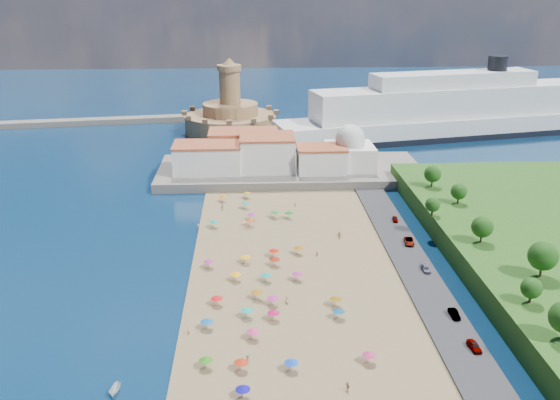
{
  "coord_description": "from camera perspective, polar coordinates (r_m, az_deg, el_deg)",
  "views": [
    {
      "loc": [
        -3.98,
        -132.21,
        63.8
      ],
      "look_at": [
        4.0,
        25.0,
        8.0
      ],
      "focal_mm": 40.0,
      "sensor_mm": 36.0,
      "label": 1
    }
  ],
  "objects": [
    {
      "name": "hillside_trees",
      "position": [
        142.03,
        19.83,
        -3.97
      ],
      "size": [
        17.29,
        104.97,
        7.8
      ],
      "color": "#382314",
      "rests_on": "hillside"
    },
    {
      "name": "cruise_ship",
      "position": [
        277.94,
        15.34,
        7.65
      ],
      "size": [
        154.31,
        54.74,
        33.44
      ],
      "color": "black",
      "rests_on": "ground"
    },
    {
      "name": "terrace",
      "position": [
        214.92,
        0.95,
        2.66
      ],
      "size": [
        90.0,
        36.0,
        3.0
      ],
      "primitive_type": "cube",
      "color": "#59544C",
      "rests_on": "ground"
    },
    {
      "name": "ground",
      "position": [
        146.85,
        -1.07,
        -6.24
      ],
      "size": [
        700.0,
        700.0,
        0.0
      ],
      "primitive_type": "plane",
      "color": "#071938",
      "rests_on": "ground"
    },
    {
      "name": "fortress",
      "position": [
        276.3,
        -4.55,
        7.53
      ],
      "size": [
        40.0,
        40.0,
        32.4
      ],
      "color": "#A47B52",
      "rests_on": "ground"
    },
    {
      "name": "beachgoers",
      "position": [
        153.26,
        -0.84,
        -4.61
      ],
      "size": [
        38.54,
        88.52,
        1.89
      ],
      "color": "tan",
      "rests_on": "beach"
    },
    {
      "name": "waterfront_buildings",
      "position": [
        213.32,
        -2.56,
        4.3
      ],
      "size": [
        57.0,
        29.0,
        11.0
      ],
      "color": "silver",
      "rests_on": "terrace"
    },
    {
      "name": "breakwater",
      "position": [
        310.63,
        -22.94,
        6.37
      ],
      "size": [
        199.03,
        34.77,
        2.6
      ],
      "primitive_type": "cube",
      "rotation": [
        0.0,
        0.0,
        0.14
      ],
      "color": "#59544C",
      "rests_on": "ground"
    },
    {
      "name": "jetty",
      "position": [
        248.36,
        -4.68,
        4.85
      ],
      "size": [
        18.0,
        70.0,
        2.4
      ],
      "primitive_type": "cube",
      "color": "#59544C",
      "rests_on": "ground"
    },
    {
      "name": "domed_building",
      "position": [
        213.2,
        6.38,
        4.49
      ],
      "size": [
        16.0,
        16.0,
        15.0
      ],
      "color": "silver",
      "rests_on": "terrace"
    },
    {
      "name": "beach_parasols",
      "position": [
        133.55,
        -1.78,
        -7.99
      ],
      "size": [
        33.25,
        115.52,
        2.2
      ],
      "color": "gray",
      "rests_on": "beach"
    },
    {
      "name": "parked_cars",
      "position": [
        147.38,
        13.2,
        -6.1
      ],
      "size": [
        3.06,
        67.47,
        1.42
      ],
      "color": "gray",
      "rests_on": "promenade"
    }
  ]
}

